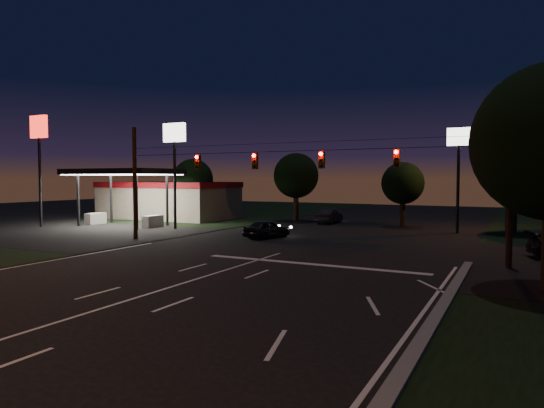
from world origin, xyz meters
The scene contains 17 objects.
ground centered at (0.00, 0.00, 0.00)m, with size 140.00×140.00×0.00m, color black.
cross_street_left centered at (-20.00, 16.00, 0.00)m, with size 20.00×16.00×0.02m, color black.
stop_bar centered at (3.00, 11.50, 0.01)m, with size 12.00×0.50×0.01m, color silver.
utility_pole_right centered at (12.00, 15.00, 0.00)m, with size 0.30×0.30×9.00m, color black.
utility_pole_left centered at (-12.00, 15.00, 0.00)m, with size 0.28×0.28×8.00m, color black.
signal_span centered at (0.00, 14.96, 5.50)m, with size 24.00×0.40×1.56m.
gas_station centered at (-21.86, 30.39, 2.38)m, with size 14.20×16.10×5.25m.
pole_sign_left_near centered at (-14.00, 22.00, 6.98)m, with size 2.20×0.30×9.10m.
pole_sign_left_far centered at (-26.00, 18.00, 7.61)m, with size 2.00×0.30×10.00m.
pole_sign_right centered at (8.00, 30.00, 6.24)m, with size 1.80×0.30×8.40m.
street_light_right_far centered at (11.24, 32.00, 5.24)m, with size 2.20×0.35×9.00m.
tree_far_a centered at (-17.98, 30.12, 4.26)m, with size 4.20×4.20×6.42m.
tree_far_b centered at (-7.98, 34.13, 4.61)m, with size 4.60×4.60×6.98m.
tree_far_c centered at (3.02, 33.10, 3.90)m, with size 3.80×3.80×5.86m.
tree_far_d centered at (12.02, 31.13, 4.83)m, with size 4.80×4.80×7.30m.
car_oncoming_a centered at (-4.08, 20.13, 0.66)m, with size 1.55×3.86×1.32m, color black.
car_oncoming_b centered at (-4.15, 33.46, 0.69)m, with size 1.46×4.19×1.38m, color black.
Camera 1 is at (12.42, -11.22, 4.36)m, focal length 32.00 mm.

